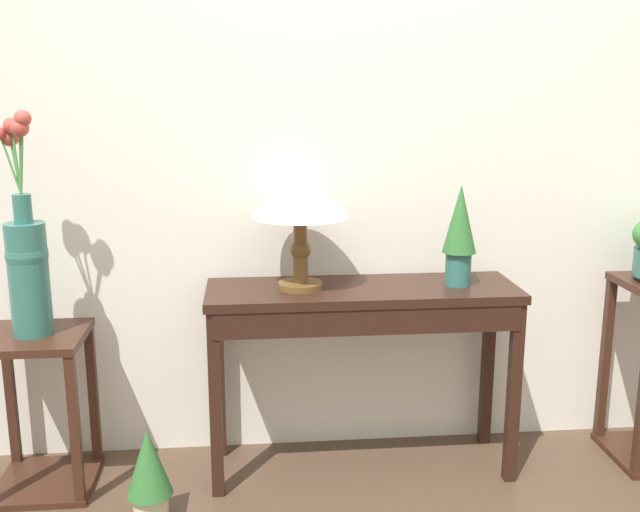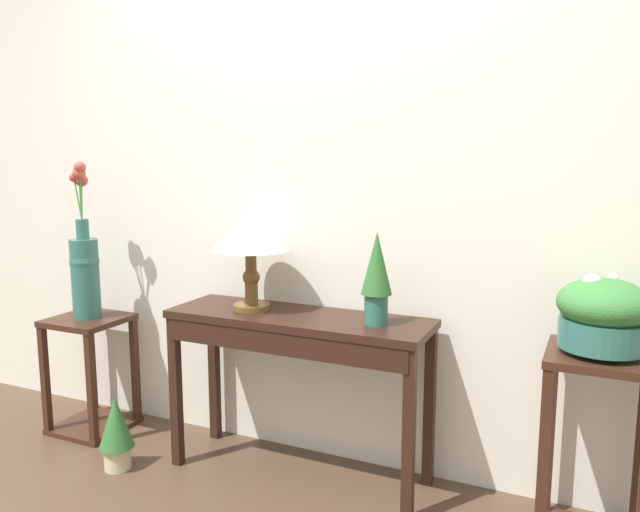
{
  "view_description": "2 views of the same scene",
  "coord_description": "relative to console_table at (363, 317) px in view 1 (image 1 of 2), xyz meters",
  "views": [
    {
      "loc": [
        -0.37,
        -1.65,
        1.52
      ],
      "look_at": [
        -0.11,
        1.06,
        0.89
      ],
      "focal_mm": 41.19,
      "sensor_mm": 36.0,
      "label": 1
    },
    {
      "loc": [
        1.27,
        -1.34,
        1.46
      ],
      "look_at": [
        0.2,
        0.99,
        1.05
      ],
      "focal_mm": 34.6,
      "sensor_mm": 36.0,
      "label": 2
    }
  ],
  "objects": [
    {
      "name": "back_wall_with_art",
      "position": [
        -0.05,
        0.3,
        0.75
      ],
      "size": [
        9.0,
        0.1,
        2.8
      ],
      "color": "silver",
      "rests_on": "ground"
    },
    {
      "name": "table_lamp",
      "position": [
        -0.24,
        0.02,
        0.47
      ],
      "size": [
        0.37,
        0.37,
        0.47
      ],
      "color": "brown",
      "rests_on": "console_table"
    },
    {
      "name": "potted_plant_on_console",
      "position": [
        0.37,
        0.01,
        0.33
      ],
      "size": [
        0.13,
        0.13,
        0.39
      ],
      "color": "#2D665B",
      "rests_on": "console_table"
    },
    {
      "name": "console_table",
      "position": [
        0.0,
        0.0,
        0.0
      ],
      "size": [
        1.21,
        0.38,
        0.77
      ],
      "color": "black",
      "rests_on": "ground"
    },
    {
      "name": "potted_plant_floor",
      "position": [
        -0.8,
        -0.29,
        -0.45
      ],
      "size": [
        0.16,
        0.16,
        0.36
      ],
      "color": "beige",
      "rests_on": "ground"
    },
    {
      "name": "flower_vase_tall_left",
      "position": [
        -1.24,
        -0.0,
        0.26
      ],
      "size": [
        0.16,
        0.16,
        0.82
      ],
      "color": "#2D665B",
      "rests_on": "pedestal_stand_left"
    },
    {
      "name": "pedestal_stand_left",
      "position": [
        -1.24,
        -0.0,
        -0.34
      ],
      "size": [
        0.37,
        0.37,
        0.63
      ],
      "color": "#381E14",
      "rests_on": "ground"
    }
  ]
}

